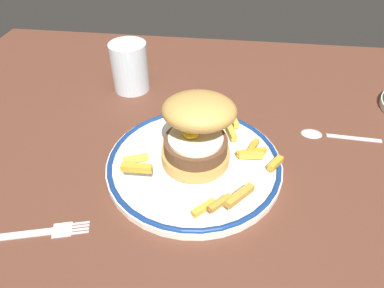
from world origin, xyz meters
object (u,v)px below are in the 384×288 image
object	(u,v)px
water_glass	(129,70)
spoon	(319,133)
burger	(195,128)
dinner_plate	(192,163)
fork	(33,232)

from	to	relation	value
water_glass	spoon	bearing A→B (deg)	-16.89
water_glass	burger	bearing A→B (deg)	-53.01
dinner_plate	burger	xyz separation A→B (cm)	(0.39, 0.48, 6.32)
dinner_plate	spoon	world-z (taller)	dinner_plate
fork	dinner_plate	bearing A→B (deg)	38.20
water_glass	spoon	size ratio (longest dim) A/B	0.72
water_glass	spoon	distance (cm)	37.90
dinner_plate	water_glass	bearing A→B (deg)	125.70
burger	spoon	size ratio (longest dim) A/B	0.87
burger	water_glass	world-z (taller)	burger
dinner_plate	burger	bearing A→B (deg)	51.14
water_glass	dinner_plate	bearing A→B (deg)	-54.30
spoon	burger	bearing A→B (deg)	-153.69
dinner_plate	fork	xyz separation A→B (cm)	(-18.69, -14.71, -0.66)
burger	water_glass	distance (cm)	26.45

